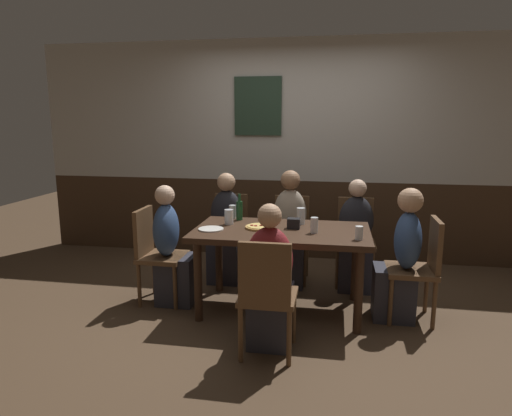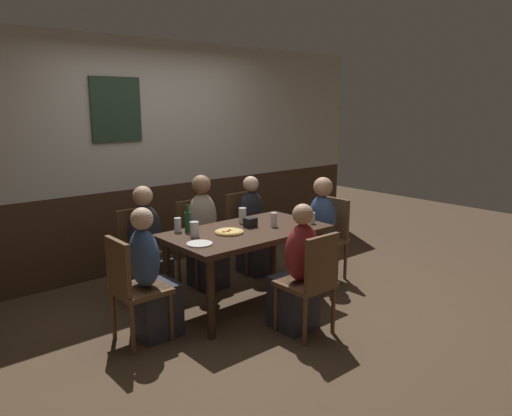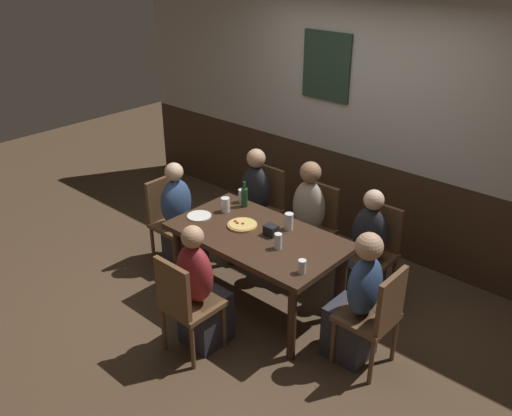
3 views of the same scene
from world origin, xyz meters
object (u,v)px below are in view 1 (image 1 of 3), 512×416
object	(u,v)px
chair_left_far	(229,230)
chair_right_far	(355,236)
tumbler_short	(314,226)
person_mid_near	(270,288)
beer_glass_half	(229,217)
person_head_west	(172,255)
person_left_far	(226,236)
pizza	(260,227)
plate_white_large	(211,229)
pint_glass_amber	(232,213)
dining_table	(281,239)
person_right_far	(355,244)
chair_head_west	(155,250)
beer_bottle_green	(239,210)
chair_mid_far	(291,233)
condiment_caddy	(294,223)
chair_head_east	(421,264)
pint_glass_pale	(301,217)
person_head_east	(400,264)
chair_mid_near	(267,292)
tumbler_water	(359,234)
person_mid_far	(289,237)

from	to	relation	value
chair_left_far	chair_right_far	bearing A→B (deg)	0.00
tumbler_short	person_mid_near	bearing A→B (deg)	-115.23
chair_right_far	beer_glass_half	distance (m)	1.40
person_head_west	person_left_far	bearing A→B (deg)	63.20
person_left_far	person_mid_near	world-z (taller)	person_left_far
person_left_far	pizza	distance (m)	0.86
chair_left_far	plate_white_large	world-z (taller)	chair_left_far
chair_right_far	pint_glass_amber	world-z (taller)	chair_right_far
dining_table	pizza	xyz separation A→B (m)	(-0.19, 0.01, 0.10)
person_right_far	plate_white_large	xyz separation A→B (m)	(-1.27, -0.79, 0.29)
chair_head_west	person_right_far	size ratio (longest dim) A/B	0.80
person_left_far	beer_bottle_green	world-z (taller)	person_left_far
chair_mid_far	person_head_west	size ratio (longest dim) A/B	0.80
person_head_west	condiment_caddy	bearing A→B (deg)	2.93
chair_head_east	plate_white_large	distance (m)	1.80
person_mid_near	condiment_caddy	size ratio (longest dim) A/B	10.02
chair_mid_far	beer_bottle_green	size ratio (longest dim) A/B	3.53
beer_bottle_green	person_head_west	bearing A→B (deg)	-151.33
person_mid_near	pint_glass_pale	distance (m)	0.99
person_right_far	person_head_east	bearing A→B (deg)	-63.03
pint_glass_amber	condiment_caddy	distance (m)	0.69
chair_right_far	condiment_caddy	xyz separation A→B (m)	(-0.57, -0.78, 0.29)
person_right_far	pizza	world-z (taller)	person_right_far
chair_right_far	pizza	size ratio (longest dim) A/B	3.36
pizza	pint_glass_pale	distance (m)	0.41
chair_mid_near	chair_mid_far	distance (m)	1.68
dining_table	person_head_east	world-z (taller)	person_head_east
person_mid_near	tumbler_short	size ratio (longest dim) A/B	8.27
person_head_east	beer_bottle_green	xyz separation A→B (m)	(-1.45, 0.31, 0.36)
chair_left_far	pizza	distance (m)	0.99
dining_table	tumbler_water	world-z (taller)	tumbler_water
person_head_west	pizza	world-z (taller)	person_head_west
tumbler_water	pint_glass_amber	size ratio (longest dim) A/B	0.85
chair_right_far	person_head_east	bearing A→B (deg)	-67.74
person_mid_far	pint_glass_amber	distance (m)	0.68
beer_glass_half	condiment_caddy	distance (m)	0.60
dining_table	person_head_east	size ratio (longest dim) A/B	1.34
chair_right_far	person_right_far	distance (m)	0.17
pizza	person_right_far	bearing A→B (deg)	37.80
person_head_east	person_mid_near	size ratio (longest dim) A/B	1.03
chair_head_east	plate_white_large	bearing A→B (deg)	-176.26
chair_left_far	person_mid_far	size ratio (longest dim) A/B	0.75
person_right_far	person_mid_far	bearing A→B (deg)	179.72
chair_left_far	person_mid_near	xyz separation A→B (m)	(0.67, -1.52, -0.04)
chair_left_far	pint_glass_pale	distance (m)	1.06
person_mid_near	beer_bottle_green	bearing A→B (deg)	114.00
chair_head_west	tumbler_water	xyz separation A→B (m)	(1.82, -0.23, 0.29)
person_head_east	person_right_far	distance (m)	0.76
person_mid_far	beer_glass_half	world-z (taller)	person_mid_far
condiment_caddy	pint_glass_pale	bearing A→B (deg)	74.89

